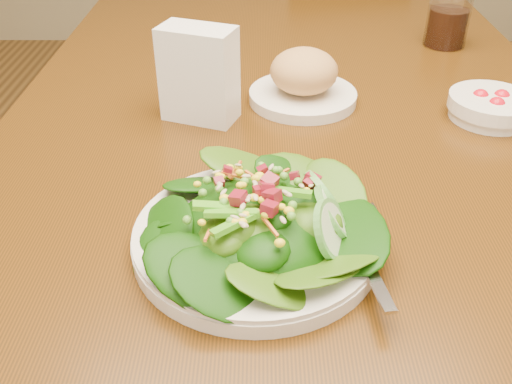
# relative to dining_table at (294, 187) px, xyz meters

# --- Properties ---
(dining_table) EXTENTS (0.90, 1.40, 0.75)m
(dining_table) POSITION_rel_dining_table_xyz_m (0.00, 0.00, 0.00)
(dining_table) COLOR #4E2908
(dining_table) RESTS_ON ground_plane
(chair_far) EXTENTS (0.50, 0.50, 0.84)m
(chair_far) POSITION_rel_dining_table_xyz_m (0.16, 0.96, -0.21)
(chair_far) COLOR #371C09
(chair_far) RESTS_ON ground_plane
(salad_plate) EXTENTS (0.27, 0.27, 0.08)m
(salad_plate) POSITION_rel_dining_table_xyz_m (-0.05, -0.26, 0.13)
(salad_plate) COLOR silver
(salad_plate) RESTS_ON dining_table
(bread_plate) EXTENTS (0.17, 0.17, 0.09)m
(bread_plate) POSITION_rel_dining_table_xyz_m (0.01, 0.10, 0.14)
(bread_plate) COLOR silver
(bread_plate) RESTS_ON dining_table
(tomato_bowl) EXTENTS (0.13, 0.13, 0.04)m
(tomato_bowl) POSITION_rel_dining_table_xyz_m (0.29, 0.04, 0.12)
(tomato_bowl) COLOR silver
(tomato_bowl) RESTS_ON dining_table
(drinking_glass) EXTENTS (0.08, 0.08, 0.14)m
(drinking_glass) POSITION_rel_dining_table_xyz_m (0.31, 0.36, 0.16)
(drinking_glass) COLOR silver
(drinking_glass) RESTS_ON dining_table
(napkin_holder) EXTENTS (0.12, 0.09, 0.14)m
(napkin_holder) POSITION_rel_dining_table_xyz_m (-0.14, 0.04, 0.17)
(napkin_holder) COLOR white
(napkin_holder) RESTS_ON dining_table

